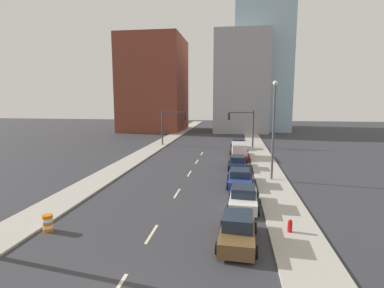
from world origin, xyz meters
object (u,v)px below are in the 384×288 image
(sedan_silver, at_px, (238,145))
(traffic_signal_left, at_px, (169,122))
(street_lamp, at_px, (274,124))
(sedan_white, at_px, (243,198))
(sedan_navy, at_px, (238,163))
(box_truck_maroon, at_px, (239,151))
(sedan_brown, at_px, (238,230))
(sedan_blue, at_px, (240,178))
(fire_hydrant, at_px, (290,227))
(traffic_signal_right, at_px, (246,123))
(traffic_barrel, at_px, (48,223))

(sedan_silver, bearing_deg, traffic_signal_left, 166.82)
(street_lamp, relative_size, sedan_white, 2.08)
(sedan_white, relative_size, sedan_navy, 0.97)
(sedan_white, bearing_deg, box_truck_maroon, 92.63)
(traffic_signal_left, bearing_deg, box_truck_maroon, -39.52)
(sedan_white, distance_m, box_truck_maroon, 17.76)
(street_lamp, height_order, sedan_brown, street_lamp)
(sedan_white, distance_m, sedan_silver, 24.80)
(sedan_blue, bearing_deg, fire_hydrant, -74.20)
(traffic_signal_right, height_order, street_lamp, street_lamp)
(sedan_white, bearing_deg, fire_hydrant, -55.08)
(traffic_barrel, height_order, street_lamp, street_lamp)
(traffic_signal_left, bearing_deg, sedan_silver, -10.72)
(street_lamp, relative_size, fire_hydrant, 10.77)
(traffic_barrel, xyz_separation_m, sedan_blue, (10.86, 10.77, 0.17))
(traffic_barrel, distance_m, fire_hydrant, 13.55)
(street_lamp, distance_m, sedan_blue, 5.77)
(street_lamp, bearing_deg, traffic_barrel, -137.06)
(traffic_signal_left, xyz_separation_m, sedan_navy, (10.82, -15.12, -3.12))
(traffic_signal_left, height_order, sedan_navy, traffic_signal_left)
(fire_hydrant, bearing_deg, sedan_brown, -153.21)
(sedan_navy, distance_m, sedan_silver, 13.05)
(traffic_signal_left, distance_m, fire_hydrant, 33.72)
(traffic_signal_left, xyz_separation_m, traffic_barrel, (0.11, -32.25, -3.27))
(fire_hydrant, height_order, box_truck_maroon, box_truck_maroon)
(sedan_brown, relative_size, sedan_navy, 1.00)
(fire_hydrant, relative_size, sedan_navy, 0.19)
(sedan_blue, relative_size, sedan_navy, 1.04)
(fire_hydrant, bearing_deg, street_lamp, 88.40)
(fire_hydrant, xyz_separation_m, sedan_silver, (-2.60, 28.62, 0.28))
(box_truck_maroon, bearing_deg, sedan_brown, -93.13)
(sedan_white, bearing_deg, traffic_barrel, -151.63)
(traffic_barrel, xyz_separation_m, box_truck_maroon, (10.94, 23.13, 0.44))
(street_lamp, xyz_separation_m, sedan_white, (-2.75, -7.44, -4.51))
(sedan_brown, relative_size, box_truck_maroon, 0.72)
(traffic_barrel, height_order, sedan_brown, sedan_brown)
(traffic_barrel, relative_size, fire_hydrant, 1.14)
(traffic_barrel, xyz_separation_m, sedan_navy, (10.71, 17.12, 0.16))
(traffic_signal_left, height_order, sedan_blue, traffic_signal_left)
(box_truck_maroon, bearing_deg, sedan_blue, -92.67)
(traffic_barrel, bearing_deg, sedan_brown, 0.58)
(traffic_barrel, xyz_separation_m, sedan_white, (11.02, 5.38, 0.20))
(sedan_brown, height_order, sedan_navy, sedan_brown)
(traffic_signal_left, xyz_separation_m, street_lamp, (13.88, -19.43, 1.43))
(sedan_white, bearing_deg, traffic_signal_left, 114.86)
(traffic_signal_right, relative_size, traffic_barrel, 6.10)
(traffic_signal_left, bearing_deg, sedan_white, -67.51)
(traffic_signal_right, xyz_separation_m, sedan_silver, (-1.11, -2.08, -3.05))
(sedan_navy, bearing_deg, traffic_signal_right, 85.47)
(fire_hydrant, height_order, sedan_brown, sedan_brown)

